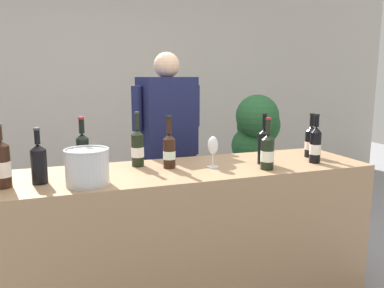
% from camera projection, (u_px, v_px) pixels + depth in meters
% --- Properties ---
extents(wall_back, '(8.00, 0.10, 2.80)m').
position_uv_depth(wall_back, '(118.00, 83.00, 4.66)').
color(wall_back, beige).
rests_on(wall_back, ground_plane).
extents(counter, '(2.35, 0.64, 0.92)m').
position_uv_depth(counter, '(185.00, 239.00, 2.41)').
color(counter, '#9E7A56').
rests_on(counter, ground_plane).
extents(wine_bottle_0, '(0.08, 0.08, 0.30)m').
position_uv_depth(wine_bottle_0, '(39.00, 163.00, 1.99)').
color(wine_bottle_0, black).
rests_on(wine_bottle_0, counter).
extents(wine_bottle_1, '(0.08, 0.08, 0.32)m').
position_uv_depth(wine_bottle_1, '(267.00, 152.00, 2.30)').
color(wine_bottle_1, black).
rests_on(wine_bottle_1, counter).
extents(wine_bottle_2, '(0.07, 0.07, 0.32)m').
position_uv_depth(wine_bottle_2, '(315.00, 145.00, 2.47)').
color(wine_bottle_2, black).
rests_on(wine_bottle_2, counter).
extents(wine_bottle_3, '(0.08, 0.08, 0.34)m').
position_uv_depth(wine_bottle_3, '(138.00, 148.00, 2.38)').
color(wine_bottle_3, black).
rests_on(wine_bottle_3, counter).
extents(wine_bottle_4, '(0.08, 0.08, 0.33)m').
position_uv_depth(wine_bottle_4, '(2.00, 165.00, 1.91)').
color(wine_bottle_4, black).
rests_on(wine_bottle_4, counter).
extents(wine_bottle_5, '(0.08, 0.08, 0.31)m').
position_uv_depth(wine_bottle_5, '(311.00, 141.00, 2.65)').
color(wine_bottle_5, black).
rests_on(wine_bottle_5, counter).
extents(wine_bottle_6, '(0.08, 0.08, 0.32)m').
position_uv_depth(wine_bottle_6, '(169.00, 150.00, 2.33)').
color(wine_bottle_6, black).
rests_on(wine_bottle_6, counter).
extents(wine_bottle_7, '(0.08, 0.08, 0.33)m').
position_uv_depth(wine_bottle_7, '(264.00, 145.00, 2.44)').
color(wine_bottle_7, black).
rests_on(wine_bottle_7, counter).
extents(wine_bottle_8, '(0.07, 0.07, 0.34)m').
position_uv_depth(wine_bottle_8, '(83.00, 154.00, 2.15)').
color(wine_bottle_8, black).
rests_on(wine_bottle_8, counter).
extents(wine_glass, '(0.07, 0.07, 0.19)m').
position_uv_depth(wine_glass, '(213.00, 147.00, 2.34)').
color(wine_glass, silver).
rests_on(wine_glass, counter).
extents(ice_bucket, '(0.23, 0.23, 0.19)m').
position_uv_depth(ice_bucket, '(87.00, 167.00, 1.97)').
color(ice_bucket, silver).
rests_on(ice_bucket, counter).
extents(person_server, '(0.57, 0.33, 1.66)m').
position_uv_depth(person_server, '(168.00, 162.00, 3.01)').
color(person_server, black).
rests_on(person_server, ground_plane).
extents(potted_shrub, '(0.53, 0.58, 1.30)m').
position_uv_depth(potted_shrub, '(254.00, 136.00, 3.89)').
color(potted_shrub, brown).
rests_on(potted_shrub, ground_plane).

